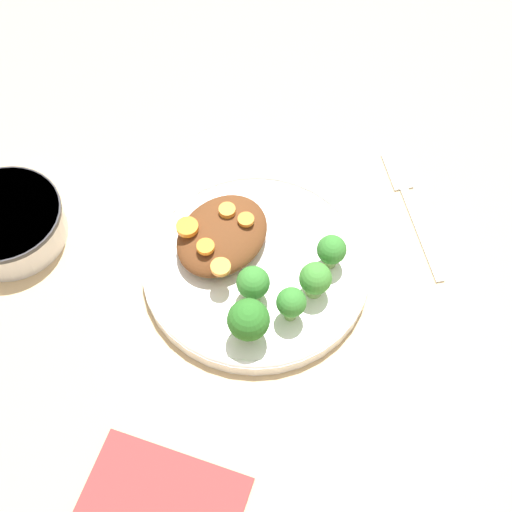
# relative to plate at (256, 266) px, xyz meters

# --- Properties ---
(ground_plane) EXTENTS (4.00, 4.00, 0.00)m
(ground_plane) POSITION_rel_plate_xyz_m (0.00, 0.00, -0.01)
(ground_plane) COLOR tan
(plate) EXTENTS (0.26, 0.26, 0.02)m
(plate) POSITION_rel_plate_xyz_m (0.00, 0.00, 0.00)
(plate) COLOR white
(plate) RESTS_ON ground_plane
(dip_bowl) EXTENTS (0.13, 0.13, 0.05)m
(dip_bowl) POSITION_rel_plate_xyz_m (0.26, 0.12, 0.01)
(dip_bowl) COLOR silver
(dip_bowl) RESTS_ON ground_plane
(stew_mound) EXTENTS (0.09, 0.12, 0.03)m
(stew_mound) POSITION_rel_plate_xyz_m (0.05, 0.00, 0.02)
(stew_mound) COLOR #5B3319
(stew_mound) RESTS_ON plate
(broccoli_floret_0) EXTENTS (0.03, 0.03, 0.05)m
(broccoli_floret_0) POSITION_rel_plate_xyz_m (-0.07, -0.05, 0.03)
(broccoli_floret_0) COLOR #759E51
(broccoli_floret_0) RESTS_ON plate
(broccoli_floret_1) EXTENTS (0.04, 0.04, 0.05)m
(broccoli_floret_1) POSITION_rel_plate_xyz_m (-0.07, -0.01, 0.03)
(broccoli_floret_1) COLOR #7FA85B
(broccoli_floret_1) RESTS_ON plate
(broccoli_floret_2) EXTENTS (0.03, 0.03, 0.05)m
(broccoli_floret_2) POSITION_rel_plate_xyz_m (-0.07, 0.03, 0.04)
(broccoli_floret_2) COLOR #759E51
(broccoli_floret_2) RESTS_ON plate
(broccoli_floret_3) EXTENTS (0.04, 0.04, 0.05)m
(broccoli_floret_3) POSITION_rel_plate_xyz_m (-0.02, 0.04, 0.03)
(broccoli_floret_3) COLOR #7FA85B
(broccoli_floret_3) RESTS_ON plate
(broccoli_floret_4) EXTENTS (0.04, 0.04, 0.06)m
(broccoli_floret_4) POSITION_rel_plate_xyz_m (-0.04, 0.08, 0.04)
(broccoli_floret_4) COLOR #7FA85B
(broccoli_floret_4) RESTS_ON plate
(carrot_slice_0) EXTENTS (0.02, 0.02, 0.00)m
(carrot_slice_0) POSITION_rel_plate_xyz_m (0.03, -0.02, 0.04)
(carrot_slice_0) COLOR orange
(carrot_slice_0) RESTS_ON stew_mound
(carrot_slice_1) EXTENTS (0.02, 0.02, 0.01)m
(carrot_slice_1) POSITION_rel_plate_xyz_m (0.02, 0.04, 0.04)
(carrot_slice_1) COLOR orange
(carrot_slice_1) RESTS_ON stew_mound
(carrot_slice_2) EXTENTS (0.02, 0.02, 0.01)m
(carrot_slice_2) POSITION_rel_plate_xyz_m (0.05, -0.02, 0.04)
(carrot_slice_2) COLOR orange
(carrot_slice_2) RESTS_ON stew_mound
(carrot_slice_3) EXTENTS (0.02, 0.02, 0.01)m
(carrot_slice_3) POSITION_rel_plate_xyz_m (0.08, 0.02, 0.04)
(carrot_slice_3) COLOR orange
(carrot_slice_3) RESTS_ON stew_mound
(carrot_slice_4) EXTENTS (0.02, 0.02, 0.01)m
(carrot_slice_4) POSITION_rel_plate_xyz_m (0.04, 0.03, 0.04)
(carrot_slice_4) COLOR orange
(carrot_slice_4) RESTS_ON stew_mound
(fork) EXTENTS (0.15, 0.14, 0.01)m
(fork) POSITION_rel_plate_xyz_m (-0.10, -0.19, -0.01)
(fork) COLOR silver
(fork) RESTS_ON ground_plane
(napkin) EXTENTS (0.17, 0.14, 0.01)m
(napkin) POSITION_rel_plate_xyz_m (-0.07, 0.26, -0.01)
(napkin) COLOR #B73333
(napkin) RESTS_ON ground_plane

